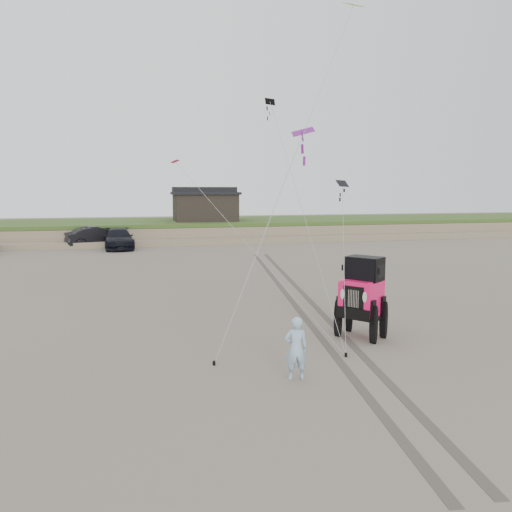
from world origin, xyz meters
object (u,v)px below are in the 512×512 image
at_px(cabin, 205,205).
at_px(truck_c, 119,239).
at_px(truck_b, 98,237).
at_px(jeep, 361,306).
at_px(man, 296,348).

height_order(cabin, truck_c, cabin).
bearing_deg(truck_b, truck_c, -154.78).
distance_m(cabin, jeep, 35.44).
bearing_deg(truck_c, truck_b, 128.12).
xyz_separation_m(cabin, truck_b, (-9.96, -5.75, -2.38)).
relative_size(truck_c, man, 3.47).
height_order(jeep, man, jeep).
bearing_deg(man, truck_c, -71.73).
bearing_deg(truck_c, jeep, -77.53).
bearing_deg(cabin, truck_c, -137.06).
height_order(truck_b, jeep, jeep).
relative_size(cabin, truck_b, 1.23).
height_order(truck_c, man, truck_c).
bearing_deg(jeep, truck_b, 160.18).
xyz_separation_m(truck_b, man, (6.77, -32.56, -0.05)).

